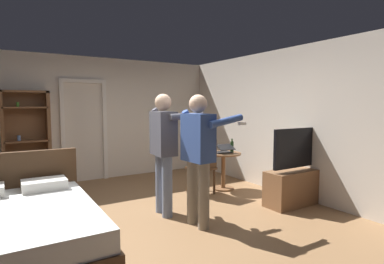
{
  "coord_description": "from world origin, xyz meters",
  "views": [
    {
      "loc": [
        -1.69,
        -3.85,
        1.61
      ],
      "look_at": [
        0.82,
        0.23,
        1.18
      ],
      "focal_mm": 28.91,
      "sensor_mm": 36.0,
      "label": 1
    }
  ],
  "objects": [
    {
      "name": "side_table",
      "position": [
        1.84,
        0.76,
        0.47
      ],
      "size": [
        0.66,
        0.66,
        0.7
      ],
      "color": "brown",
      "rests_on": "ground_plane"
    },
    {
      "name": "tv_flatscreen",
      "position": [
        2.32,
        -0.56,
        0.36
      ],
      "size": [
        1.13,
        0.4,
        1.24
      ],
      "color": "brown",
      "rests_on": "ground_plane"
    },
    {
      "name": "wooden_chair",
      "position": [
        1.33,
        0.66,
        0.54
      ],
      "size": [
        0.46,
        0.46,
        0.99
      ],
      "color": "#4C331E",
      "rests_on": "ground_plane"
    },
    {
      "name": "laptop",
      "position": [
        1.81,
        0.71,
        0.75
      ],
      "size": [
        0.34,
        0.35,
        0.17
      ],
      "color": "black",
      "rests_on": "side_table"
    },
    {
      "name": "doorway_frame",
      "position": [
        -0.25,
        2.79,
        1.22
      ],
      "size": [
        0.93,
        0.08,
        2.13
      ],
      "color": "white",
      "rests_on": "ground_plane"
    },
    {
      "name": "suitcase_dark",
      "position": [
        -1.29,
        1.56,
        0.2
      ],
      "size": [
        0.56,
        0.3,
        0.4
      ],
      "primitive_type": "cube",
      "rotation": [
        0.0,
        0.0,
        0.02
      ],
      "color": "#4C1919",
      "rests_on": "ground_plane"
    },
    {
      "name": "ground_plane",
      "position": [
        0.0,
        0.0,
        0.0
      ],
      "size": [
        6.18,
        6.18,
        0.0
      ],
      "primitive_type": "plane",
      "color": "olive"
    },
    {
      "name": "bookshelf",
      "position": [
        -1.33,
        2.64,
        1.0
      ],
      "size": [
        0.81,
        0.32,
        1.86
      ],
      "color": "brown",
      "rests_on": "ground_plane"
    },
    {
      "name": "person_striped_shirt",
      "position": [
        0.29,
        0.13,
        1.03
      ],
      "size": [
        0.7,
        0.61,
        1.76
      ],
      "color": "slate",
      "rests_on": "ground_plane"
    },
    {
      "name": "bed",
      "position": [
        -1.62,
        -0.35,
        0.3
      ],
      "size": [
        1.52,
        2.01,
        1.02
      ],
      "color": "#4C331E",
      "rests_on": "ground_plane"
    },
    {
      "name": "wall_right",
      "position": [
        2.68,
        0.0,
        1.3
      ],
      "size": [
        0.12,
        5.86,
        2.6
      ],
      "primitive_type": "cube",
      "color": "silver",
      "rests_on": "ground_plane"
    },
    {
      "name": "person_blue_shirt",
      "position": [
        0.48,
        -0.5,
        1.01
      ],
      "size": [
        0.77,
        0.59,
        1.74
      ],
      "color": "gray",
      "rests_on": "ground_plane"
    },
    {
      "name": "wall_back",
      "position": [
        0.0,
        2.87,
        1.3
      ],
      "size": [
        5.48,
        0.12,
        2.6
      ],
      "primitive_type": "cube",
      "color": "silver",
      "rests_on": "ground_plane"
    },
    {
      "name": "bottle_on_table",
      "position": [
        1.98,
        0.68,
        0.81
      ],
      "size": [
        0.06,
        0.06,
        0.27
      ],
      "color": "#213C1A",
      "rests_on": "side_table"
    }
  ]
}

